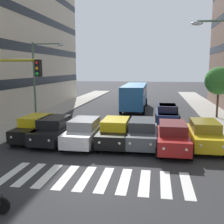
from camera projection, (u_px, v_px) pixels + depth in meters
ground_plane at (95, 179)px, 11.99m from camera, size 180.00×180.00×0.00m
building_right_block_0 at (1, 5)px, 30.97m from camera, size 10.16×25.09×24.64m
crosswalk_markings at (95, 179)px, 11.99m from camera, size 8.55×2.80×0.01m
car_0 at (205, 135)px, 16.39m from camera, size 2.02×4.44×1.72m
car_1 at (173, 137)px, 15.86m from camera, size 2.02×4.44×1.72m
car_2 at (142, 133)px, 16.83m from camera, size 2.02×4.44×1.72m
car_3 at (115, 132)px, 17.03m from camera, size 2.02×4.44×1.72m
car_4 at (84, 132)px, 17.06m from camera, size 2.02×4.44×1.72m
car_5 at (54, 130)px, 17.61m from camera, size 2.02×4.44×1.72m
car_6 at (36, 128)px, 18.18m from camera, size 2.02×4.44×1.72m
car_row2_0 at (167, 114)px, 23.71m from camera, size 2.02×4.44×1.72m
car_row2_1 at (168, 114)px, 23.89m from camera, size 2.02×4.44×1.72m
bus_behind_traffic at (135, 94)px, 32.12m from camera, size 2.78×10.50×3.00m
street_lamp_right at (39, 75)px, 22.54m from camera, size 2.82×0.28×6.96m
street_tree_2 at (219, 81)px, 25.65m from camera, size 2.70×2.70×4.95m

